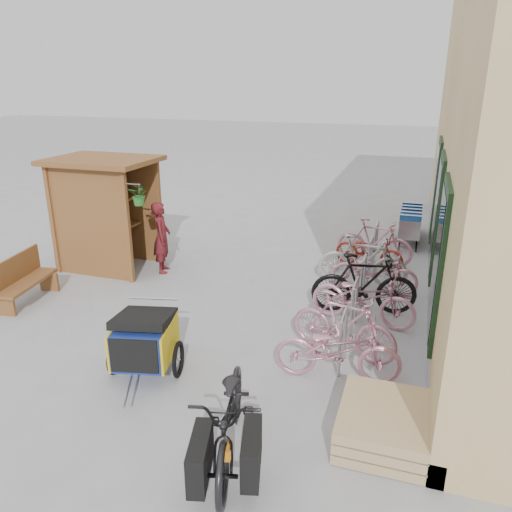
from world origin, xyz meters
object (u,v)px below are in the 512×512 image
(bike_1, at_px, (344,325))
(bike_2, at_px, (363,297))
(person_kiosk, at_px, (162,237))
(shopping_carts, at_px, (411,220))
(bike_7, at_px, (374,242))
(kiosk, at_px, (102,198))
(bench, at_px, (23,279))
(pallet_stack, at_px, (383,424))
(bike_5, at_px, (362,261))
(bike_0, at_px, (338,350))
(bike_3, at_px, (364,284))
(child_trailer, at_px, (145,339))
(bike_4, at_px, (375,272))
(cargo_bike, at_px, (231,419))
(bike_6, at_px, (369,251))

(bike_1, height_order, bike_2, bike_1)
(bike_1, bearing_deg, person_kiosk, 75.93)
(shopping_carts, distance_m, bike_7, 2.15)
(kiosk, xyz_separation_m, person_kiosk, (1.31, 0.12, -0.78))
(kiosk, relative_size, bench, 1.69)
(pallet_stack, xyz_separation_m, bike_5, (-0.80, 4.51, 0.32))
(person_kiosk, xyz_separation_m, bike_1, (4.23, -2.25, -0.27))
(bike_0, height_order, bike_3, bike_3)
(bench, height_order, bike_3, bike_3)
(child_trailer, height_order, bike_3, bike_3)
(bike_2, distance_m, bike_4, 1.37)
(bike_0, relative_size, bike_3, 0.94)
(bike_1, relative_size, bike_7, 0.97)
(shopping_carts, xyz_separation_m, bike_5, (-0.80, -3.44, -0.02))
(child_trailer, distance_m, cargo_bike, 2.12)
(bike_6, bearing_deg, shopping_carts, -3.82)
(bike_1, xyz_separation_m, bike_3, (0.12, 1.57, 0.06))
(kiosk, relative_size, bike_5, 1.41)
(cargo_bike, distance_m, bike_5, 5.39)
(pallet_stack, bearing_deg, bike_0, 123.71)
(bench, distance_m, bike_0, 6.00)
(shopping_carts, bearing_deg, bike_1, -96.83)
(pallet_stack, xyz_separation_m, child_trailer, (-3.30, 0.38, 0.34))
(pallet_stack, bearing_deg, shopping_carts, 90.00)
(child_trailer, bearing_deg, pallet_stack, -19.73)
(pallet_stack, xyz_separation_m, bike_6, (-0.78, 5.56, 0.20))
(bike_0, height_order, bike_5, bike_5)
(bike_0, xyz_separation_m, bike_3, (0.09, 2.23, 0.10))
(bike_0, xyz_separation_m, bike_4, (0.18, 3.20, -0.02))
(bike_1, height_order, bike_7, bike_7)
(cargo_bike, height_order, bike_2, cargo_bike)
(person_kiosk, bearing_deg, bike_2, -125.85)
(bike_6, bearing_deg, child_trailer, 168.24)
(shopping_carts, xyz_separation_m, bike_0, (-0.72, -6.88, -0.09))
(kiosk, height_order, bike_7, kiosk)
(cargo_bike, bearing_deg, bike_2, 60.75)
(person_kiosk, bearing_deg, bench, 120.60)
(bike_2, bearing_deg, bike_1, -178.60)
(kiosk, bearing_deg, child_trailer, -49.58)
(bike_3, height_order, bike_6, bike_3)
(bike_3, height_order, bike_4, bike_3)
(pallet_stack, height_order, shopping_carts, shopping_carts)
(child_trailer, height_order, bike_4, child_trailer)
(person_kiosk, relative_size, bike_6, 0.99)
(pallet_stack, distance_m, bike_6, 5.62)
(child_trailer, height_order, bike_6, child_trailer)
(kiosk, height_order, person_kiosk, kiosk)
(kiosk, relative_size, bike_4, 1.51)
(person_kiosk, bearing_deg, bike_7, -87.57)
(person_kiosk, height_order, bike_6, person_kiosk)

